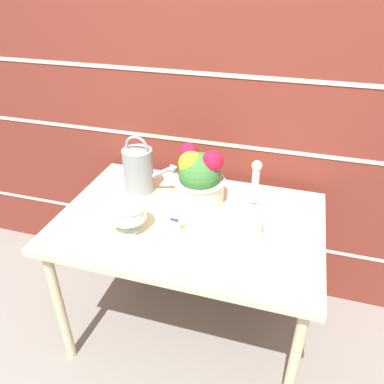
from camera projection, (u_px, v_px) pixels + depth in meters
name	position (u px, v px, depth m)	size (l,w,h in m)	color
ground_plane	(190.00, 326.00, 2.10)	(12.00, 12.00, 0.00)	gray
brick_wall	(217.00, 108.00, 1.93)	(3.60, 0.08, 2.20)	maroon
patio_table	(190.00, 231.00, 1.75)	(1.19, 0.80, 0.74)	beige
watering_can	(139.00, 170.00, 1.86)	(0.30, 0.15, 0.30)	gray
crystal_pedestal_bowl	(128.00, 212.00, 1.60)	(0.17, 0.17, 0.13)	silver
flower_planter	(199.00, 177.00, 1.78)	(0.25, 0.25, 0.29)	beige
glass_decanter	(252.00, 215.00, 1.54)	(0.09, 0.09, 0.36)	silver
figurine_vase	(176.00, 224.00, 1.57)	(0.06, 0.06, 0.15)	white
wire_tray	(284.00, 210.00, 1.75)	(0.23, 0.24, 0.04)	#B7B7BC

